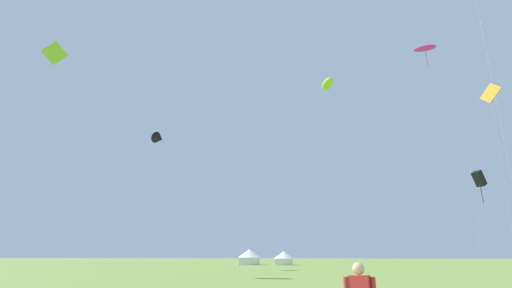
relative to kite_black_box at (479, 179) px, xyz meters
The scene contains 8 objects.
kite_black_box is the anchor object (origin of this frame).
kite_orange_diamond 15.24m from the kite_black_box, 104.25° to the right, with size 1.71×2.28×18.69m.
kite_magenta_parafoil 28.90m from the kite_black_box, 90.01° to the left, with size 4.43×3.30×38.38m.
kite_lime_parafoil 23.20m from the kite_black_box, 165.26° to the right, with size 2.36×3.76×24.41m.
kite_black_delta 44.41m from the kite_black_box, behind, with size 2.52×2.34×19.57m.
kite_lime_diamond 54.91m from the kite_black_box, 162.02° to the right, with size 2.67×2.50×25.82m.
festival_tent_left 41.89m from the kite_black_box, 146.32° to the left, with size 4.47×4.47×2.91m.
festival_tent_right 36.76m from the kite_black_box, 140.32° to the left, with size 3.87×3.87×2.52m.
Camera 1 is at (5.03, -2.67, 1.86)m, focal length 25.56 mm.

